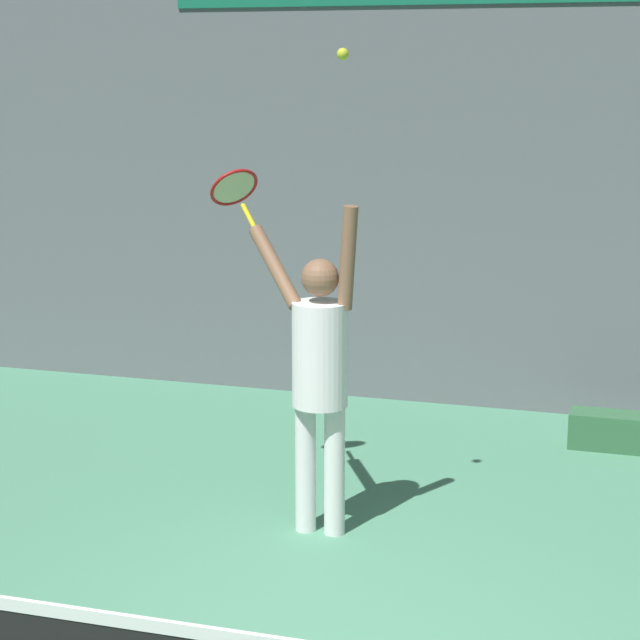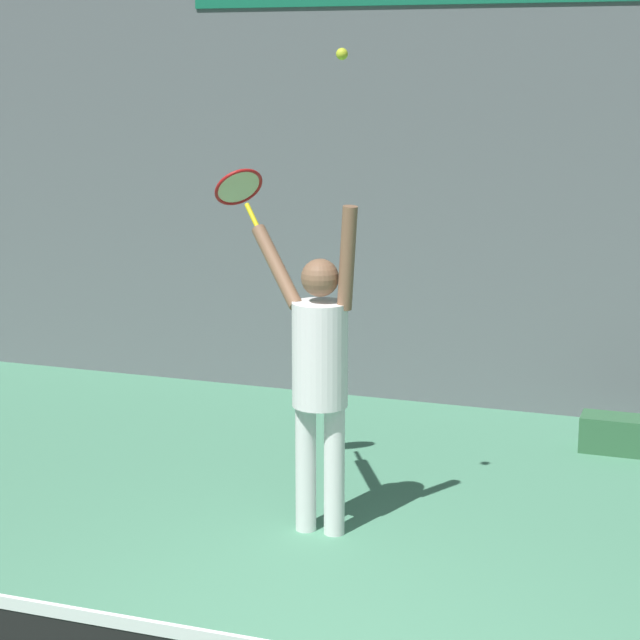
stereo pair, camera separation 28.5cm
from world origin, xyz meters
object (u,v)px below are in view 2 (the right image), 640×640
object	(u,v)px
tennis_player	(319,365)
tennis_ball	(342,54)
tennis_racket	(240,189)
equipment_bag	(630,435)

from	to	relation	value
tennis_player	tennis_ball	xyz separation A→B (m)	(0.16, -0.08, 1.86)
tennis_player	tennis_racket	size ratio (longest dim) A/B	4.87
equipment_bag	tennis_ball	bearing A→B (deg)	-124.34
tennis_player	equipment_bag	xyz separation A→B (m)	(1.72, 2.21, -0.94)
tennis_player	equipment_bag	world-z (taller)	tennis_player
tennis_ball	equipment_bag	world-z (taller)	tennis_ball
tennis_racket	equipment_bag	size ratio (longest dim) A/B	0.58
tennis_ball	tennis_player	bearing A→B (deg)	154.58
tennis_racket	tennis_ball	world-z (taller)	tennis_ball
tennis_ball	equipment_bag	distance (m)	3.94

